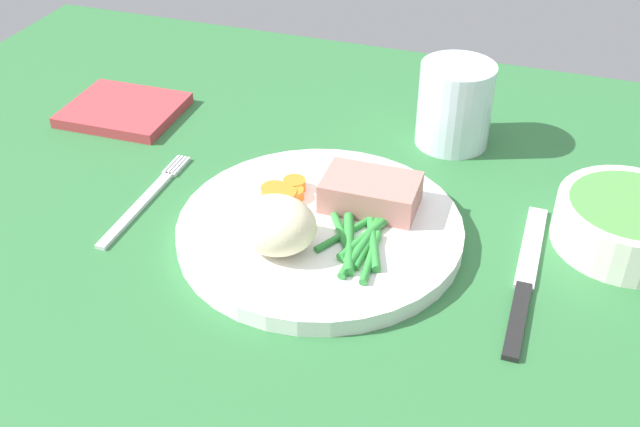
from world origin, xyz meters
TOP-DOWN VIEW (x-y plane):
  - dining_table at (0.00, 0.00)cm, footprint 120.00×90.00cm
  - dinner_plate at (-3.53, 1.78)cm, footprint 25.94×25.94cm
  - meat_portion at (-0.03, 5.87)cm, footprint 8.83×5.72cm
  - mashed_potatoes at (-5.87, -2.88)cm, footprint 7.04×6.20cm
  - carrot_slices at (-7.97, 4.65)cm, footprint 4.07×4.38cm
  - green_beans at (0.84, -0.37)cm, footprint 6.38×10.21cm
  - fork at (-21.52, 1.53)cm, footprint 1.44×16.60cm
  - knife at (14.95, 1.50)cm, footprint 1.70×20.50cm
  - water_glass at (4.46, 22.68)cm, footprint 7.91×7.91cm
  - salad_bowl at (22.66, 9.78)cm, footprint 12.82×12.82cm
  - napkin at (-32.70, 16.49)cm, footprint 12.81×11.00cm

SIDE VIEW (x-z plane):
  - dining_table at x=0.00cm, z-range 0.00..2.00cm
  - knife at x=14.95cm, z-range 1.88..2.52cm
  - fork at x=-21.52cm, z-range 2.00..2.40cm
  - napkin at x=-32.70cm, z-range 2.00..3.21cm
  - dinner_plate at x=-3.53cm, z-range 2.00..3.60cm
  - green_beans at x=0.84cm, z-range 3.54..4.44cm
  - carrot_slices at x=-7.97cm, z-range 3.58..4.71cm
  - salad_bowl at x=22.66cm, z-range 2.28..6.61cm
  - meat_portion at x=-0.03cm, z-range 3.60..6.48cm
  - water_glass at x=4.46cm, z-range 1.39..10.48cm
  - mashed_potatoes at x=-5.87cm, z-range 3.60..8.44cm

